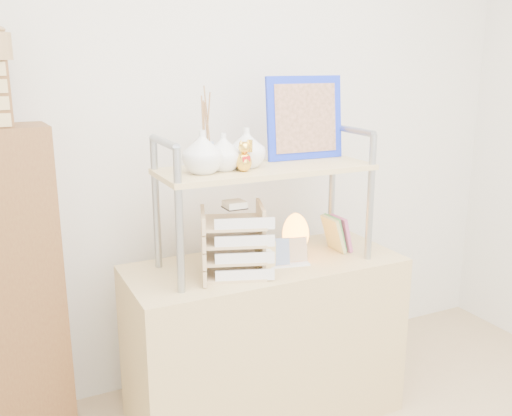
{
  "coord_description": "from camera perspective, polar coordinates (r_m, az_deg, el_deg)",
  "views": [
    {
      "loc": [
        -1.05,
        -0.88,
        1.6
      ],
      "look_at": [
        -0.04,
        1.2,
        1.0
      ],
      "focal_mm": 40.0,
      "sensor_mm": 36.0,
      "label": 1
    }
  ],
  "objects": [
    {
      "name": "cabinet",
      "position": [
        2.62,
        -23.81,
        -7.42
      ],
      "size": [
        0.46,
        0.27,
        1.35
      ],
      "primitive_type": "cube",
      "rotation": [
        0.0,
        0.0,
        0.06
      ],
      "color": "brown",
      "rests_on": "ground"
    },
    {
      "name": "desk_clock",
      "position": [
        2.39,
        0.93,
        -4.76
      ],
      "size": [
        0.09,
        0.05,
        0.12
      ],
      "color": "tan",
      "rests_on": "desk"
    },
    {
      "name": "hutch",
      "position": [
        2.35,
        -0.22,
        4.89
      ],
      "size": [
        0.9,
        0.34,
        0.78
      ],
      "color": "#949BA2",
      "rests_on": "desk"
    },
    {
      "name": "desk",
      "position": [
        2.63,
        0.9,
        -13.16
      ],
      "size": [
        1.2,
        0.5,
        0.75
      ],
      "primitive_type": "cube",
      "color": "tan",
      "rests_on": "ground"
    },
    {
      "name": "letter_tray",
      "position": [
        2.31,
        -2.17,
        -3.76
      ],
      "size": [
        0.32,
        0.31,
        0.31
      ],
      "color": "tan",
      "rests_on": "desk"
    },
    {
      "name": "room_shell",
      "position": [
        1.65,
        14.37,
        17.42
      ],
      "size": [
        3.42,
        3.41,
        2.61
      ],
      "color": "silver",
      "rests_on": "ground"
    },
    {
      "name": "postcard_stand",
      "position": [
        2.44,
        3.33,
        -4.94
      ],
      "size": [
        0.18,
        0.08,
        0.12
      ],
      "color": "white",
      "rests_on": "desk"
    },
    {
      "name": "salt_lamp",
      "position": [
        2.53,
        3.95,
        -2.68
      ],
      "size": [
        0.13,
        0.12,
        0.2
      ],
      "color": "brown",
      "rests_on": "desk"
    }
  ]
}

